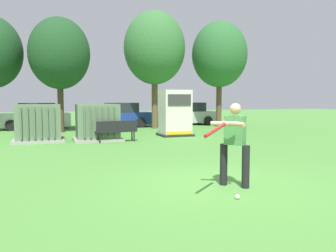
% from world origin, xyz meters
% --- Properties ---
extents(ground_plane, '(96.00, 96.00, 0.00)m').
position_xyz_m(ground_plane, '(0.00, 0.00, 0.00)').
color(ground_plane, '#51933D').
extents(transformer_west, '(2.10, 1.70, 1.62)m').
position_xyz_m(transformer_west, '(-3.81, 9.19, 0.79)').
color(transformer_west, '#9E9B93').
rests_on(transformer_west, ground).
extents(transformer_mid_west, '(2.10, 1.70, 1.62)m').
position_xyz_m(transformer_mid_west, '(-1.36, 8.74, 0.79)').
color(transformer_mid_west, '#9E9B93').
rests_on(transformer_mid_west, ground).
extents(generator_enclosure, '(1.60, 1.40, 2.30)m').
position_xyz_m(generator_enclosure, '(2.61, 9.49, 1.14)').
color(generator_enclosure, '#262626').
rests_on(generator_enclosure, ground).
extents(park_bench, '(1.83, 0.60, 0.92)m').
position_xyz_m(park_bench, '(-0.66, 7.92, 0.54)').
color(park_bench, black).
rests_on(park_bench, ground).
extents(batter, '(1.39, 1.23, 1.74)m').
position_xyz_m(batter, '(0.21, -0.25, 0.98)').
color(batter, black).
rests_on(batter, ground).
extents(sports_ball, '(0.09, 0.09, 0.09)m').
position_xyz_m(sports_ball, '(-0.17, -1.04, 0.04)').
color(sports_ball, white).
rests_on(sports_ball, ground).
extents(tree_center_left, '(3.31, 3.31, 6.33)m').
position_xyz_m(tree_center_left, '(-2.75, 13.34, 4.34)').
color(tree_center_left, '#4C3828').
rests_on(tree_center_left, ground).
extents(tree_center_right, '(3.83, 3.83, 7.32)m').
position_xyz_m(tree_center_right, '(2.95, 14.02, 5.02)').
color(tree_center_right, brown).
rests_on(tree_center_right, ground).
extents(tree_right, '(3.68, 3.68, 7.03)m').
position_xyz_m(tree_right, '(7.46, 13.93, 4.82)').
color(tree_right, brown).
rests_on(tree_right, ground).
extents(parked_car_leftmost, '(4.30, 2.12, 1.62)m').
position_xyz_m(parked_car_leftmost, '(-4.20, 16.13, 0.75)').
color(parked_car_leftmost, silver).
rests_on(parked_car_leftmost, ground).
extents(parked_car_left_of_center, '(4.25, 2.02, 1.62)m').
position_xyz_m(parked_car_left_of_center, '(1.06, 15.84, 0.75)').
color(parked_car_left_of_center, navy).
rests_on(parked_car_left_of_center, ground).
extents(parked_car_right_of_center, '(4.21, 1.93, 1.62)m').
position_xyz_m(parked_car_right_of_center, '(6.10, 16.19, 0.75)').
color(parked_car_right_of_center, '#B2B2B7').
rests_on(parked_car_right_of_center, ground).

